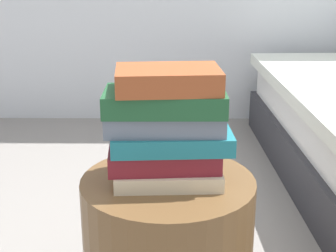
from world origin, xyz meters
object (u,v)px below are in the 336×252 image
Objects in this scene: book_teal at (171,138)px; book_rust at (169,79)px; book_cream at (170,174)px; book_maroon at (164,155)px; book_slate at (165,120)px; book_forest at (165,101)px.

book_rust is (-0.01, -0.00, 0.15)m from book_teal.
book_maroon is at bearing 131.73° from book_cream.
book_slate is at bearing 161.16° from book_rust.
book_cream is 0.25m from book_rust.
book_maroon is (-0.02, 0.02, 0.04)m from book_cream.
book_slate is (-0.01, 0.01, 0.14)m from book_cream.
book_rust is at bearing -148.34° from book_teal.
book_forest is (0.00, -0.01, 0.05)m from book_slate.
book_cream is at bearing -74.54° from book_rust.
book_teal is at bearing 35.73° from book_forest.
book_teal reaches higher than book_maroon.
book_maroon is 0.94× the size of book_forest.
book_teal is 0.15m from book_rust.
book_forest reaches higher than book_slate.
book_rust is (0.01, 0.01, 0.05)m from book_forest.
book_cream is 0.90× the size of book_teal.
book_cream is at bearing -43.24° from book_slate.
book_rust is at bearing -16.02° from book_slate.
book_teal is at bearing 30.70° from book_rust.
book_slate is at bearing 135.58° from book_cream.
book_rust is at bearing 107.10° from book_cream.
book_maroon is at bearing 169.83° from book_teal.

